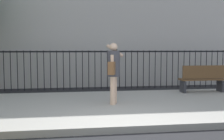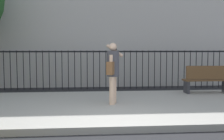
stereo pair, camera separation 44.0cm
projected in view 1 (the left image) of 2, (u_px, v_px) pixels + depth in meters
name	position (u px, v px, depth m)	size (l,w,h in m)	color
ground_plane	(125.00, 134.00, 5.35)	(60.00, 60.00, 0.00)	black
sidewalk	(110.00, 106.00, 7.52)	(28.00, 4.40, 0.15)	#9E9B93
iron_fence	(98.00, 65.00, 11.09)	(12.03, 0.04, 1.60)	black
pedestrian_on_phone	(113.00, 69.00, 7.41)	(0.53, 0.72, 1.69)	beige
street_bench	(203.00, 78.00, 9.42)	(1.60, 0.45, 0.95)	brown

